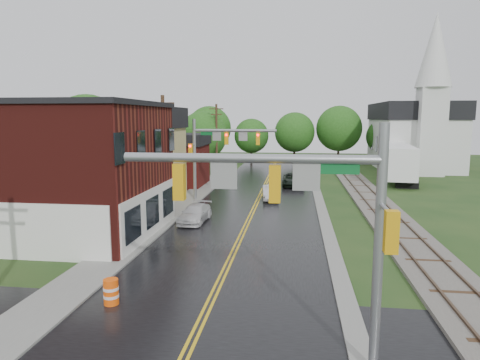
% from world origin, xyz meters
% --- Properties ---
extents(main_road, '(10.00, 90.00, 0.02)m').
position_xyz_m(main_road, '(0.00, 30.00, 0.00)').
color(main_road, black).
rests_on(main_road, ground).
extents(cross_road, '(60.00, 9.00, 0.02)m').
position_xyz_m(cross_road, '(0.00, 2.00, 0.00)').
color(cross_road, black).
rests_on(cross_road, ground).
extents(curb_right, '(0.80, 70.00, 0.12)m').
position_xyz_m(curb_right, '(5.40, 35.00, 0.00)').
color(curb_right, gray).
rests_on(curb_right, ground).
extents(sidewalk_left, '(2.40, 50.00, 0.12)m').
position_xyz_m(sidewalk_left, '(-6.20, 25.00, 0.00)').
color(sidewalk_left, gray).
rests_on(sidewalk_left, ground).
extents(brick_building, '(14.30, 10.30, 8.30)m').
position_xyz_m(brick_building, '(-12.48, 15.00, 4.15)').
color(brick_building, '#4C1410').
rests_on(brick_building, ground).
extents(yellow_house, '(8.00, 7.00, 6.40)m').
position_xyz_m(yellow_house, '(-11.00, 26.00, 3.20)').
color(yellow_house, tan).
rests_on(yellow_house, ground).
extents(darkred_building, '(7.00, 6.00, 4.40)m').
position_xyz_m(darkred_building, '(-10.00, 35.00, 2.20)').
color(darkred_building, '#3F0F0C').
rests_on(darkred_building, ground).
extents(church, '(10.40, 18.40, 20.00)m').
position_xyz_m(church, '(20.00, 53.74, 5.83)').
color(church, silver).
rests_on(church, ground).
extents(railroad, '(3.20, 80.00, 0.30)m').
position_xyz_m(railroad, '(10.00, 35.00, 0.11)').
color(railroad, '#59544C').
rests_on(railroad, ground).
extents(traffic_signal_near, '(7.34, 0.30, 7.20)m').
position_xyz_m(traffic_signal_near, '(3.47, 2.00, 4.97)').
color(traffic_signal_near, gray).
rests_on(traffic_signal_near, ground).
extents(traffic_signal_far, '(7.34, 0.43, 7.20)m').
position_xyz_m(traffic_signal_far, '(-3.47, 27.00, 4.97)').
color(traffic_signal_far, gray).
rests_on(traffic_signal_far, ground).
extents(utility_pole_b, '(1.80, 0.28, 9.00)m').
position_xyz_m(utility_pole_b, '(-6.80, 22.00, 4.72)').
color(utility_pole_b, '#382616').
rests_on(utility_pole_b, ground).
extents(utility_pole_c, '(1.80, 0.28, 9.00)m').
position_xyz_m(utility_pole_c, '(-6.80, 44.00, 4.72)').
color(utility_pole_c, '#382616').
rests_on(utility_pole_c, ground).
extents(tree_left_a, '(6.80, 6.80, 8.67)m').
position_xyz_m(tree_left_a, '(-19.85, 21.90, 5.11)').
color(tree_left_a, black).
rests_on(tree_left_a, ground).
extents(tree_left_b, '(7.60, 7.60, 9.69)m').
position_xyz_m(tree_left_b, '(-17.85, 31.90, 5.72)').
color(tree_left_b, black).
rests_on(tree_left_b, ground).
extents(tree_left_c, '(6.00, 6.00, 7.65)m').
position_xyz_m(tree_left_c, '(-13.85, 39.90, 4.51)').
color(tree_left_c, black).
rests_on(tree_left_c, ground).
extents(tree_left_e, '(6.40, 6.40, 8.16)m').
position_xyz_m(tree_left_e, '(-8.85, 45.90, 4.81)').
color(tree_left_e, black).
rests_on(tree_left_e, ground).
extents(suv_dark, '(2.33, 5.00, 1.38)m').
position_xyz_m(suv_dark, '(3.07, 35.89, 0.69)').
color(suv_dark, black).
rests_on(suv_dark, ground).
extents(sedan_silver, '(1.76, 4.00, 1.28)m').
position_xyz_m(sedan_silver, '(1.07, 27.90, 0.64)').
color(sedan_silver, silver).
rests_on(sedan_silver, ground).
extents(pickup_white, '(1.91, 4.23, 1.20)m').
position_xyz_m(pickup_white, '(-3.70, 18.99, 0.60)').
color(pickup_white, silver).
rests_on(pickup_white, ground).
extents(semi_trailer, '(4.54, 13.82, 4.19)m').
position_xyz_m(semi_trailer, '(14.87, 41.31, 2.46)').
color(semi_trailer, black).
rests_on(semi_trailer, ground).
extents(construction_barrel, '(0.70, 0.70, 1.04)m').
position_xyz_m(construction_barrel, '(-3.84, 5.42, 0.52)').
color(construction_barrel, '#FB540B').
rests_on(construction_barrel, ground).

